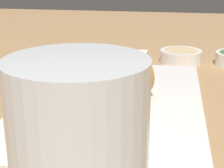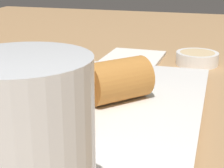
{
  "view_description": "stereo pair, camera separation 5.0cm",
  "coord_description": "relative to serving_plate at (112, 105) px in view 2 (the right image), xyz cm",
  "views": [
    {
      "loc": [
        43.08,
        6.36,
        19.88
      ],
      "look_at": [
        0.99,
        -0.64,
        5.52
      ],
      "focal_mm": 60.0,
      "sensor_mm": 36.0,
      "label": 1
    },
    {
      "loc": [
        41.97,
        11.23,
        19.88
      ],
      "look_at": [
        0.99,
        -0.64,
        5.52
      ],
      "focal_mm": 60.0,
      "sensor_mm": 36.0,
      "label": 2
    }
  ],
  "objects": [
    {
      "name": "roll_front_right",
      "position": [
        6.2,
        -3.89,
        3.26
      ],
      "size": [
        8.99,
        7.88,
        5.05
      ],
      "color": "#B77533",
      "rests_on": "serving_plate"
    },
    {
      "name": "napkin",
      "position": [
        -24.86,
        -3.11,
        -0.46
      ],
      "size": [
        12.4,
        10.64,
        0.6
      ],
      "color": "silver",
      "rests_on": "table_surface"
    },
    {
      "name": "serving_plate",
      "position": [
        0.0,
        0.0,
        0.0
      ],
      "size": [
        33.24,
        21.67,
        1.5
      ],
      "color": "white",
      "rests_on": "table_surface"
    },
    {
      "name": "roll_front_left",
      "position": [
        -0.44,
        0.76,
        3.26
      ],
      "size": [
        8.98,
        8.79,
        5.05
      ],
      "color": "#B77533",
      "rests_on": "serving_plate"
    },
    {
      "name": "dipping_bowl_near",
      "position": [
        -24.75,
        8.51,
        0.44
      ],
      "size": [
        7.42,
        7.42,
        2.2
      ],
      "color": "white",
      "rests_on": "table_surface"
    },
    {
      "name": "table_surface",
      "position": [
        -0.99,
        0.64,
        -1.76
      ],
      "size": [
        180.0,
        140.0,
        2.0
      ],
      "color": "#A87F54",
      "rests_on": "ground"
    }
  ]
}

